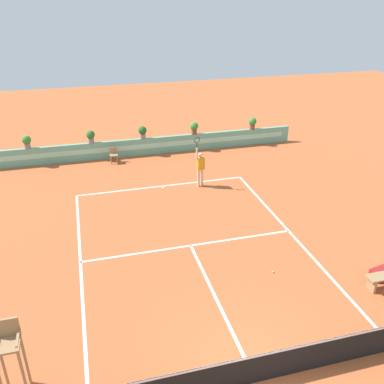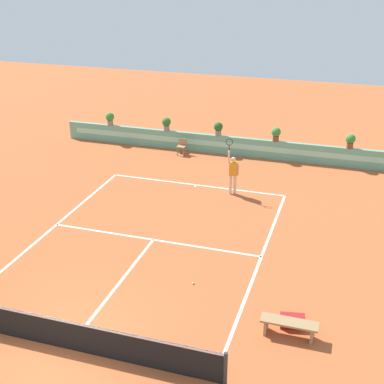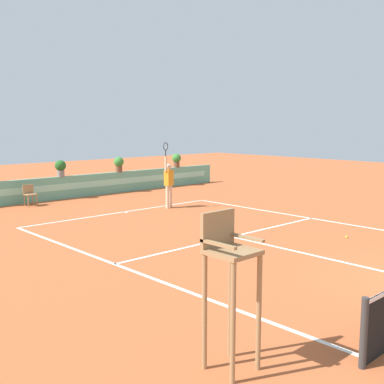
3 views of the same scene
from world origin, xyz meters
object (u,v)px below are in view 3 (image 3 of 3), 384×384
tennis_ball_near_baseline (346,237)px  umpire_chair (229,272)px  potted_plant_far_right (177,159)px  potted_plant_right (119,163)px  potted_plant_centre (61,167)px  tennis_player (169,182)px  ball_kid_chair (30,194)px

tennis_ball_near_baseline → umpire_chair: bearing=-161.1°
potted_plant_far_right → potted_plant_right: bearing=180.0°
tennis_ball_near_baseline → potted_plant_centre: size_ratio=0.09×
umpire_chair → tennis_player: (7.55, 10.16, -0.29)m
umpire_chair → tennis_player: 12.66m
potted_plant_centre → potted_plant_far_right: 6.75m
tennis_player → potted_plant_right: size_ratio=3.57×
tennis_player → tennis_ball_near_baseline: 7.49m
ball_kid_chair → potted_plant_centre: size_ratio=1.17×
umpire_chair → potted_plant_far_right: 19.50m
tennis_player → tennis_ball_near_baseline: size_ratio=38.01×
ball_kid_chair → tennis_ball_near_baseline: bearing=-69.8°
ball_kid_chair → potted_plant_far_right: size_ratio=1.17×
umpire_chair → ball_kid_chair: size_ratio=2.52×
ball_kid_chair → tennis_ball_near_baseline: size_ratio=12.50×
tennis_player → potted_plant_right: tennis_player is taller
ball_kid_chair → potted_plant_far_right: bearing=4.9°
potted_plant_centre → potted_plant_far_right: (6.75, 0.00, 0.00)m
umpire_chair → potted_plant_centre: umpire_chair is taller
umpire_chair → potted_plant_far_right: (12.30, 15.13, 0.07)m
umpire_chair → tennis_player: bearing=53.4°
ball_kid_chair → potted_plant_far_right: 8.62m
tennis_player → tennis_ball_near_baseline: tennis_player is taller
tennis_player → potted_plant_far_right: tennis_player is taller
tennis_player → tennis_ball_near_baseline: (0.49, -7.40, -1.02)m
umpire_chair → potted_plant_far_right: bearing=50.9°
tennis_player → potted_plant_right: (1.06, 4.97, 0.36)m
potted_plant_centre → potted_plant_right: same height
tennis_ball_near_baseline → potted_plant_far_right: 13.15m
potted_plant_centre → tennis_ball_near_baseline: bearing=-78.6°
potted_plant_centre → tennis_player: bearing=-68.1°
potted_plant_centre → potted_plant_right: (3.06, 0.00, 0.00)m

